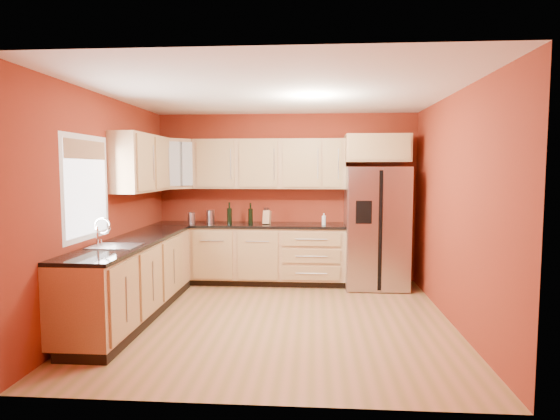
% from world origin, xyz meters
% --- Properties ---
extents(floor, '(4.00, 4.00, 0.00)m').
position_xyz_m(floor, '(0.00, 0.00, 0.00)').
color(floor, olive).
rests_on(floor, ground).
extents(ceiling, '(4.00, 4.00, 0.00)m').
position_xyz_m(ceiling, '(0.00, 0.00, 2.60)').
color(ceiling, white).
rests_on(ceiling, wall_back).
extents(wall_back, '(4.00, 0.04, 2.60)m').
position_xyz_m(wall_back, '(0.00, 2.00, 1.30)').
color(wall_back, maroon).
rests_on(wall_back, floor).
extents(wall_front, '(4.00, 0.04, 2.60)m').
position_xyz_m(wall_front, '(0.00, -2.00, 1.30)').
color(wall_front, maroon).
rests_on(wall_front, floor).
extents(wall_left, '(0.04, 4.00, 2.60)m').
position_xyz_m(wall_left, '(-2.00, 0.00, 1.30)').
color(wall_left, maroon).
rests_on(wall_left, floor).
extents(wall_right, '(0.04, 4.00, 2.60)m').
position_xyz_m(wall_right, '(2.00, 0.00, 1.30)').
color(wall_right, maroon).
rests_on(wall_right, floor).
extents(base_cabinets_back, '(2.90, 0.60, 0.88)m').
position_xyz_m(base_cabinets_back, '(-0.55, 1.70, 0.44)').
color(base_cabinets_back, '#A47F4F').
rests_on(base_cabinets_back, floor).
extents(base_cabinets_left, '(0.60, 2.80, 0.88)m').
position_xyz_m(base_cabinets_left, '(-1.70, 0.00, 0.44)').
color(base_cabinets_left, '#A47F4F').
rests_on(base_cabinets_left, floor).
extents(countertop_back, '(2.90, 0.62, 0.04)m').
position_xyz_m(countertop_back, '(-0.55, 1.69, 0.90)').
color(countertop_back, black).
rests_on(countertop_back, base_cabinets_back).
extents(countertop_left, '(0.62, 2.80, 0.04)m').
position_xyz_m(countertop_left, '(-1.69, 0.00, 0.90)').
color(countertop_left, black).
rests_on(countertop_left, base_cabinets_left).
extents(upper_cabinets_back, '(2.30, 0.33, 0.75)m').
position_xyz_m(upper_cabinets_back, '(-0.25, 1.83, 1.83)').
color(upper_cabinets_back, '#A47F4F').
rests_on(upper_cabinets_back, wall_back).
extents(upper_cabinets_left, '(0.33, 1.35, 0.75)m').
position_xyz_m(upper_cabinets_left, '(-1.83, 0.72, 1.83)').
color(upper_cabinets_left, '#A47F4F').
rests_on(upper_cabinets_left, wall_left).
extents(corner_upper_cabinet, '(0.67, 0.67, 0.75)m').
position_xyz_m(corner_upper_cabinet, '(-1.67, 1.67, 1.83)').
color(corner_upper_cabinet, '#A47F4F').
rests_on(corner_upper_cabinet, wall_back).
extents(over_fridge_cabinet, '(0.92, 0.60, 0.40)m').
position_xyz_m(over_fridge_cabinet, '(1.35, 1.70, 2.05)').
color(over_fridge_cabinet, '#A47F4F').
rests_on(over_fridge_cabinet, wall_back).
extents(refrigerator, '(0.90, 0.75, 1.78)m').
position_xyz_m(refrigerator, '(1.35, 1.62, 0.89)').
color(refrigerator, '#ACACB1').
rests_on(refrigerator, floor).
extents(window, '(0.03, 0.90, 1.00)m').
position_xyz_m(window, '(-1.98, -0.50, 1.55)').
color(window, white).
rests_on(window, wall_left).
extents(sink_faucet, '(0.50, 0.42, 0.30)m').
position_xyz_m(sink_faucet, '(-1.69, -0.50, 1.07)').
color(sink_faucet, white).
rests_on(sink_faucet, countertop_left).
extents(canister_left, '(0.12, 0.12, 0.17)m').
position_xyz_m(canister_left, '(-1.41, 1.61, 1.01)').
color(canister_left, '#ACACB1').
rests_on(canister_left, countertop_back).
extents(canister_right, '(0.15, 0.15, 0.20)m').
position_xyz_m(canister_right, '(-1.15, 1.73, 1.02)').
color(canister_right, '#ACACB1').
rests_on(canister_right, countertop_back).
extents(wine_bottle_a, '(0.09, 0.09, 0.33)m').
position_xyz_m(wine_bottle_a, '(-0.84, 1.64, 1.08)').
color(wine_bottle_a, black).
rests_on(wine_bottle_a, countertop_back).
extents(wine_bottle_b, '(0.09, 0.09, 0.31)m').
position_xyz_m(wine_bottle_b, '(-0.53, 1.73, 1.08)').
color(wine_bottle_b, black).
rests_on(wine_bottle_b, countertop_back).
extents(knife_block, '(0.12, 0.11, 0.21)m').
position_xyz_m(knife_block, '(-0.27, 1.66, 1.02)').
color(knife_block, tan).
rests_on(knife_block, countertop_back).
extents(soap_dispenser, '(0.07, 0.07, 0.17)m').
position_xyz_m(soap_dispenser, '(0.58, 1.62, 1.01)').
color(soap_dispenser, white).
rests_on(soap_dispenser, countertop_back).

